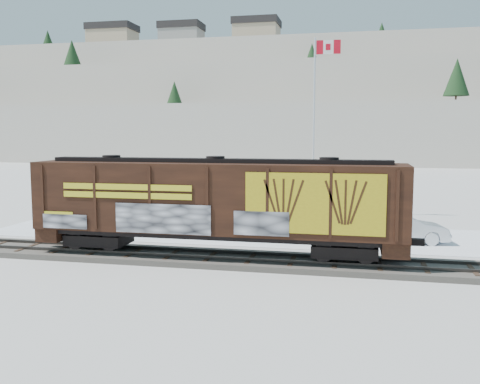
% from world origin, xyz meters
% --- Properties ---
extents(ground, '(500.00, 500.00, 0.00)m').
position_xyz_m(ground, '(0.00, 0.00, 0.00)').
color(ground, white).
rests_on(ground, ground).
extents(rail_track, '(50.00, 3.40, 0.43)m').
position_xyz_m(rail_track, '(0.00, 0.00, 0.15)').
color(rail_track, '#59544C').
rests_on(rail_track, ground).
extents(parking_strip, '(40.00, 8.00, 0.03)m').
position_xyz_m(parking_strip, '(0.00, 7.50, 0.01)').
color(parking_strip, white).
rests_on(parking_strip, ground).
extents(hillside, '(360.00, 110.00, 93.00)m').
position_xyz_m(hillside, '(-0.05, 139.79, 14.37)').
color(hillside, white).
rests_on(hillside, ground).
extents(hopper_railcar, '(18.08, 3.06, 4.63)m').
position_xyz_m(hopper_railcar, '(-3.79, -0.01, 3.00)').
color(hopper_railcar, black).
rests_on(hopper_railcar, rail_track).
extents(flagpole, '(2.30, 0.90, 13.18)m').
position_xyz_m(flagpole, '(-0.18, 15.18, 5.00)').
color(flagpole, silver).
rests_on(flagpole, ground).
extents(car_silver, '(4.56, 2.39, 1.48)m').
position_xyz_m(car_silver, '(-3.50, 7.92, 0.77)').
color(car_silver, '#A7A9AE').
rests_on(car_silver, parking_strip).
extents(car_white, '(5.31, 2.65, 1.67)m').
position_xyz_m(car_white, '(5.49, 6.39, 0.87)').
color(car_white, white).
rests_on(car_white, parking_strip).
extents(car_dark, '(5.69, 3.88, 1.53)m').
position_xyz_m(car_dark, '(2.25, 6.33, 0.79)').
color(car_dark, black).
rests_on(car_dark, parking_strip).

